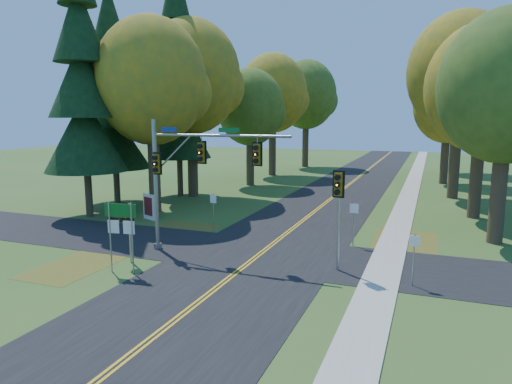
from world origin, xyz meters
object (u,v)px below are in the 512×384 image
(traffic_mast, at_px, (186,168))
(info_kiosk, at_px, (149,207))
(route_sign_cluster, at_px, (121,223))
(east_signal_pole, at_px, (339,196))

(traffic_mast, xyz_separation_m, info_kiosk, (-6.40, 5.94, -3.54))
(traffic_mast, distance_m, route_sign_cluster, 4.53)
(east_signal_pole, height_order, route_sign_cluster, east_signal_pole)
(traffic_mast, relative_size, info_kiosk, 4.32)
(traffic_mast, bearing_deg, route_sign_cluster, -108.04)
(route_sign_cluster, distance_m, info_kiosk, 11.14)
(east_signal_pole, bearing_deg, traffic_mast, -177.67)
(info_kiosk, bearing_deg, traffic_mast, -18.91)
(east_signal_pole, xyz_separation_m, info_kiosk, (-14.19, 6.10, -2.65))
(traffic_mast, height_order, route_sign_cluster, traffic_mast)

